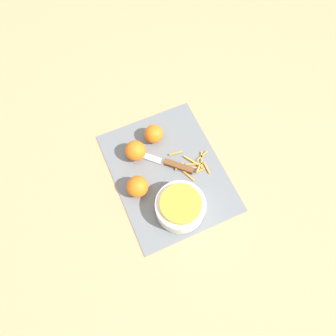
{
  "coord_description": "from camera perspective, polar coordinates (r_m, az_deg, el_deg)",
  "views": [
    {
      "loc": [
        -0.41,
        0.18,
        1.05
      ],
      "look_at": [
        0.0,
        0.0,
        0.04
      ],
      "focal_mm": 35.0,
      "sensor_mm": 36.0,
      "label": 1
    }
  ],
  "objects": [
    {
      "name": "ground_plane",
      "position": [
        1.14,
        0.0,
        -0.73
      ],
      "size": [
        4.0,
        4.0,
        0.0
      ],
      "primitive_type": "plane",
      "color": "tan"
    },
    {
      "name": "orange_right",
      "position": [
        1.08,
        -5.33,
        -3.23
      ],
      "size": [
        0.07,
        0.07,
        0.07
      ],
      "color": "orange",
      "rests_on": "cutting_board"
    },
    {
      "name": "bowl_speckled",
      "position": [
        1.05,
        2.16,
        -6.72
      ],
      "size": [
        0.16,
        0.16,
        0.07
      ],
      "color": "silver",
      "rests_on": "cutting_board"
    },
    {
      "name": "orange_left",
      "position": [
        1.14,
        -5.69,
        3.01
      ],
      "size": [
        0.07,
        0.07,
        0.07
      ],
      "color": "orange",
      "rests_on": "cutting_board"
    },
    {
      "name": "cutting_board",
      "position": [
        1.14,
        0.0,
        -0.67
      ],
      "size": [
        0.47,
        0.37,
        0.01
      ],
      "color": "slate",
      "rests_on": "ground_plane"
    },
    {
      "name": "knife",
      "position": [
        1.14,
        0.83,
        0.59
      ],
      "size": [
        0.18,
        0.18,
        0.02
      ],
      "rotation": [
        0.0,
        0.0,
        0.79
      ],
      "color": "brown",
      "rests_on": "cutting_board"
    },
    {
      "name": "orange_back",
      "position": [
        1.17,
        -2.5,
        5.95
      ],
      "size": [
        0.07,
        0.07,
        0.07
      ],
      "color": "orange",
      "rests_on": "cutting_board"
    },
    {
      "name": "peel_pile",
      "position": [
        1.15,
        4.49,
        0.7
      ],
      "size": [
        0.13,
        0.14,
        0.01
      ],
      "color": "orange",
      "rests_on": "cutting_board"
    }
  ]
}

